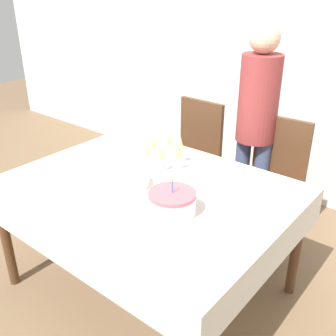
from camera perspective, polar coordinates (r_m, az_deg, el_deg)
name	(u,v)px	position (r m, az deg, el deg)	size (l,w,h in m)	color
ground_plane	(150,286)	(2.68, -2.61, -16.76)	(12.00, 12.00, 0.00)	brown
wall_back	(289,42)	(3.52, 17.15, 17.06)	(8.00, 0.05, 2.70)	silver
dining_table	(148,201)	(2.30, -2.92, -4.79)	(1.59, 1.22, 0.75)	silver
dining_chair_far_left	(192,155)	(3.20, 3.56, 1.88)	(0.43, 0.43, 0.96)	#51331E
dining_chair_far_right	(272,180)	(2.89, 14.83, -1.68)	(0.44, 0.44, 0.96)	#51331E
birthday_cake	(172,203)	(1.96, 0.60, -5.08)	(0.24, 0.24, 0.19)	white
champagne_tray	(165,154)	(2.45, -0.44, 2.07)	(0.31, 0.31, 0.18)	silver
plate_stack_main	(128,181)	(2.24, -5.88, -1.86)	(0.24, 0.24, 0.06)	silver
plate_stack_dessert	(146,167)	(2.43, -3.16, 0.21)	(0.19, 0.19, 0.04)	white
cake_knife	(154,231)	(1.86, -2.09, -9.09)	(0.30, 0.08, 0.00)	silver
fork_pile	(61,177)	(2.41, -15.22, -1.20)	(0.18, 0.08, 0.02)	silver
napkin_pile	(83,169)	(2.49, -12.18, -0.13)	(0.15, 0.15, 0.01)	white
person_standing	(257,116)	(2.87, 12.78, 7.43)	(0.28, 0.28, 1.57)	#3F4C72
gift_bag	(65,199)	(3.44, -14.68, -4.30)	(0.25, 0.15, 0.28)	#E559B2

